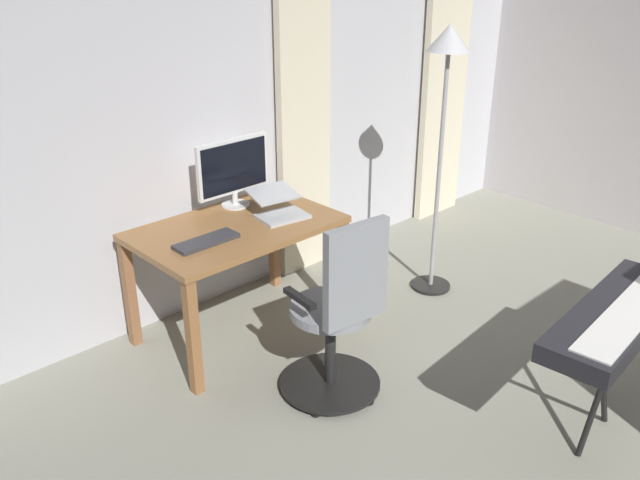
% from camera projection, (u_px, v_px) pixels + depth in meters
% --- Properties ---
extents(back_room_partition, '(5.85, 0.10, 2.88)m').
position_uv_depth(back_room_partition, '(248.00, 82.00, 4.42)').
color(back_room_partition, silver).
rests_on(back_room_partition, ground).
extents(curtain_left_panel, '(0.54, 0.06, 2.69)m').
position_uv_depth(curtain_left_panel, '(446.00, 63.00, 5.65)').
color(curtain_left_panel, beige).
rests_on(curtain_left_panel, ground).
extents(curtain_right_panel, '(0.46, 0.06, 2.69)m').
position_uv_depth(curtain_right_panel, '(304.00, 91.00, 4.63)').
color(curtain_right_panel, beige).
rests_on(curtain_right_panel, ground).
extents(desk, '(1.21, 0.76, 0.74)m').
position_uv_depth(desk, '(237.00, 240.00, 4.06)').
color(desk, olive).
rests_on(desk, ground).
extents(office_chair, '(0.56, 0.56, 1.07)m').
position_uv_depth(office_chair, '(339.00, 319.00, 3.52)').
color(office_chair, black).
rests_on(office_chair, ground).
extents(computer_monitor, '(0.53, 0.18, 0.44)m').
position_uv_depth(computer_monitor, '(233.00, 169.00, 4.21)').
color(computer_monitor, white).
rests_on(computer_monitor, desk).
extents(computer_keyboard, '(0.38, 0.13, 0.02)m').
position_uv_depth(computer_keyboard, '(206.00, 241.00, 3.77)').
color(computer_keyboard, '#333338').
rests_on(computer_keyboard, desk).
extents(laptop, '(0.34, 0.37, 0.15)m').
position_uv_depth(laptop, '(279.00, 208.00, 4.13)').
color(laptop, '#B7BCC1').
rests_on(laptop, desk).
extents(piano_keyboard, '(1.11, 0.41, 0.77)m').
position_uv_depth(piano_keyboard, '(617.00, 318.00, 3.11)').
color(piano_keyboard, black).
rests_on(piano_keyboard, ground).
extents(floor_lamp, '(0.28, 0.28, 1.83)m').
position_uv_depth(floor_lamp, '(446.00, 84.00, 4.26)').
color(floor_lamp, black).
rests_on(floor_lamp, ground).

